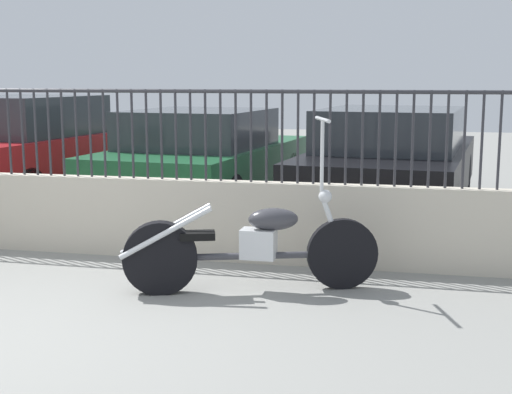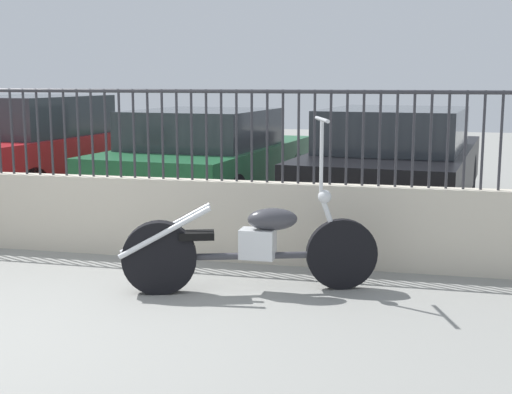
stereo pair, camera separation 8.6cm
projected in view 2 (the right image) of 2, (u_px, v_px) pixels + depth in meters
low_wall at (122, 216)px, 6.99m from camera, size 8.59×0.18×0.76m
fence_railing at (119, 122)px, 6.84m from camera, size 8.59×0.04×0.85m
motorcycle_dark_grey at (239, 247)px, 5.74m from camera, size 2.03×0.84×1.41m
car_red at (35, 148)px, 10.10m from camera, size 2.29×4.29×1.47m
car_green at (207, 158)px, 9.44m from camera, size 2.16×4.10×1.31m
car_black at (396, 160)px, 9.09m from camera, size 2.30×4.70×1.34m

